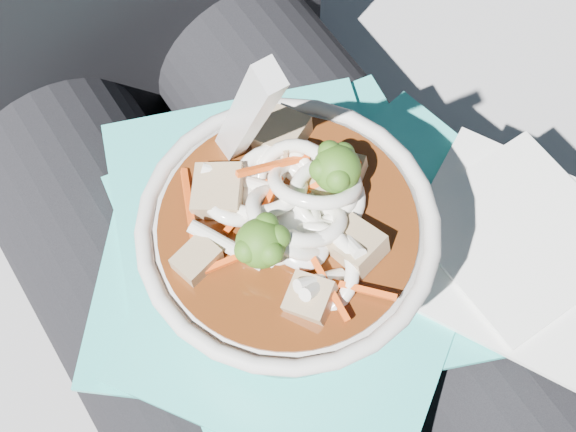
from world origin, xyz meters
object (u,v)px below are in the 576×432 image
stone_ledge (225,308)px  udon_bowl (288,248)px  plastic_bag (305,254)px  person_body (233,215)px  lap (302,324)px

stone_ledge → udon_bowl: udon_bowl is taller
stone_ledge → udon_bowl: 0.48m
stone_ledge → udon_bowl: (-0.01, -0.15, 0.46)m
plastic_bag → stone_ledge: bearing=94.7°
stone_ledge → plastic_bag: (0.01, -0.13, 0.39)m
plastic_bag → udon_bowl: size_ratio=1.51×
udon_bowl → person_body: bearing=83.3°
stone_ledge → plastic_bag: plastic_bag is taller
stone_ledge → plastic_bag: size_ratio=3.22×
stone_ledge → person_body: size_ratio=0.98×
lap → plastic_bag: plastic_bag is taller
lap → udon_bowl: (-0.01, 0.00, 0.14)m
stone_ledge → udon_bowl: size_ratio=4.87×
person_body → plastic_bag: bearing=-81.8°
lap → person_body: size_ratio=0.47×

